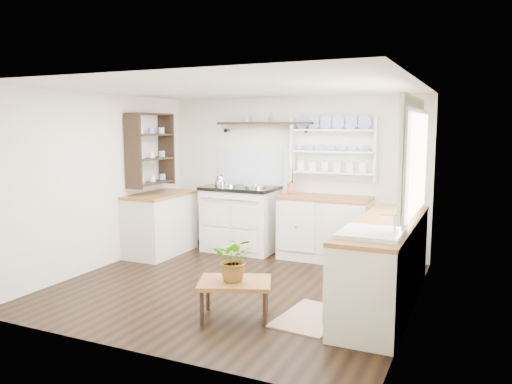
{
  "coord_description": "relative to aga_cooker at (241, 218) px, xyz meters",
  "views": [
    {
      "loc": [
        2.58,
        -5.09,
        1.88
      ],
      "look_at": [
        0.15,
        0.25,
        1.1
      ],
      "focal_mm": 35.0,
      "sensor_mm": 36.0,
      "label": 1
    }
  ],
  "objects": [
    {
      "name": "floor",
      "position": [
        0.71,
        -1.57,
        -0.5
      ],
      "size": [
        4.0,
        3.8,
        0.01
      ],
      "primitive_type": "cube",
      "color": "black",
      "rests_on": "ground"
    },
    {
      "name": "wall_back",
      "position": [
        0.71,
        0.33,
        0.65
      ],
      "size": [
        4.0,
        0.02,
        2.3
      ],
      "primitive_type": "cube",
      "color": "beige",
      "rests_on": "ground"
    },
    {
      "name": "wall_right",
      "position": [
        2.71,
        -1.57,
        0.65
      ],
      "size": [
        0.02,
        3.8,
        2.3
      ],
      "primitive_type": "cube",
      "color": "beige",
      "rests_on": "ground"
    },
    {
      "name": "wall_left",
      "position": [
        -1.29,
        -1.57,
        0.65
      ],
      "size": [
        0.02,
        3.8,
        2.3
      ],
      "primitive_type": "cube",
      "color": "beige",
      "rests_on": "ground"
    },
    {
      "name": "ceiling",
      "position": [
        0.71,
        -1.57,
        1.8
      ],
      "size": [
        4.0,
        3.8,
        0.01
      ],
      "primitive_type": "cube",
      "color": "white",
      "rests_on": "wall_back"
    },
    {
      "name": "window",
      "position": [
        2.66,
        -1.42,
        1.07
      ],
      "size": [
        0.08,
        1.55,
        1.22
      ],
      "color": "white",
      "rests_on": "wall_right"
    },
    {
      "name": "aga_cooker",
      "position": [
        0.0,
        0.0,
        0.0
      ],
      "size": [
        1.1,
        0.76,
        1.01
      ],
      "color": "silver",
      "rests_on": "floor"
    },
    {
      "name": "back_cabinets",
      "position": [
        1.31,
        0.03,
        -0.04
      ],
      "size": [
        1.27,
        0.63,
        0.9
      ],
      "color": "beige",
      "rests_on": "floor"
    },
    {
      "name": "right_cabinets",
      "position": [
        2.41,
        -1.47,
        -0.04
      ],
      "size": [
        0.62,
        2.43,
        0.9
      ],
      "color": "beige",
      "rests_on": "floor"
    },
    {
      "name": "belfast_sink",
      "position": [
        2.41,
        -2.22,
        0.3
      ],
      "size": [
        0.55,
        0.6,
        0.45
      ],
      "color": "white",
      "rests_on": "right_cabinets"
    },
    {
      "name": "left_cabinets",
      "position": [
        -0.99,
        -0.67,
        -0.04
      ],
      "size": [
        0.62,
        1.13,
        0.9
      ],
      "color": "beige",
      "rests_on": "floor"
    },
    {
      "name": "plate_rack",
      "position": [
        1.36,
        0.29,
        1.06
      ],
      "size": [
        1.2,
        0.22,
        0.9
      ],
      "color": "white",
      "rests_on": "wall_back"
    },
    {
      "name": "high_shelf",
      "position": [
        0.31,
        0.21,
        1.41
      ],
      "size": [
        1.5,
        0.29,
        0.16
      ],
      "color": "black",
      "rests_on": "wall_back"
    },
    {
      "name": "left_shelving",
      "position": [
        -1.13,
        -0.67,
        1.05
      ],
      "size": [
        0.28,
        0.8,
        1.05
      ],
      "primitive_type": "cube",
      "color": "black",
      "rests_on": "wall_left"
    },
    {
      "name": "kettle",
      "position": [
        -0.28,
        -0.12,
        0.54
      ],
      "size": [
        0.18,
        0.18,
        0.22
      ],
      "primitive_type": null,
      "color": "silver",
      "rests_on": "aga_cooker"
    },
    {
      "name": "utensil_crock",
      "position": [
        0.77,
        0.11,
        0.49
      ],
      "size": [
        0.13,
        0.13,
        0.15
      ],
      "primitive_type": "cylinder",
      "color": "#9F563A",
      "rests_on": "back_cabinets"
    },
    {
      "name": "center_table",
      "position": [
        1.14,
        -2.45,
        -0.17
      ],
      "size": [
        0.83,
        0.72,
        0.38
      ],
      "rotation": [
        0.0,
        0.0,
        0.38
      ],
      "color": "brown",
      "rests_on": "floor"
    },
    {
      "name": "potted_plant",
      "position": [
        1.14,
        -2.45,
        0.1
      ],
      "size": [
        0.48,
        0.45,
        0.44
      ],
      "primitive_type": "imported",
      "rotation": [
        0.0,
        0.0,
        0.31
      ],
      "color": "#3F7233",
      "rests_on": "center_table"
    },
    {
      "name": "floor_rug",
      "position": [
        1.83,
        -2.15,
        -0.49
      ],
      "size": [
        0.64,
        0.91,
        0.02
      ],
      "primitive_type": "cube",
      "rotation": [
        0.0,
        0.0,
        -0.11
      ],
      "color": "#9F755C",
      "rests_on": "floor"
    }
  ]
}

